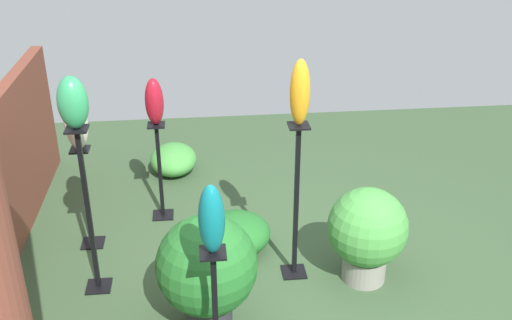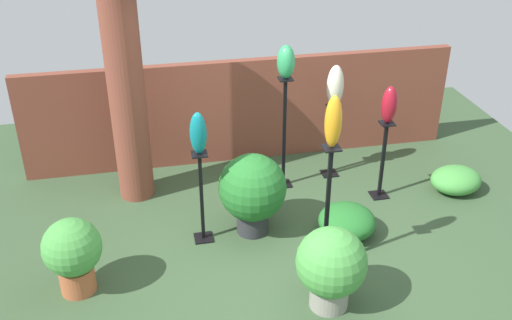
{
  "view_description": "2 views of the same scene",
  "coord_description": "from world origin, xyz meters",
  "px_view_note": "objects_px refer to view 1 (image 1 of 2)",
  "views": [
    {
      "loc": [
        -3.72,
        0.59,
        3.09
      ],
      "look_at": [
        0.25,
        0.17,
        1.14
      ],
      "focal_mm": 42.0,
      "sensor_mm": 36.0,
      "label": 1
    },
    {
      "loc": [
        -1.29,
        -4.75,
        3.89
      ],
      "look_at": [
        -0.27,
        0.11,
        1.14
      ],
      "focal_mm": 42.0,
      "sensor_mm": 36.0,
      "label": 2
    }
  ],
  "objects_px": {
    "pedestal_jade": "(89,219)",
    "pedestal_ivory": "(87,203)",
    "art_vase_ivory": "(76,120)",
    "pedestal_ruby": "(160,176)",
    "pedestal_amber": "(296,209)",
    "art_vase_teal": "(212,219)",
    "potted_plant_mid_right": "(207,269)",
    "art_vase_amber": "(300,93)",
    "art_vase_jade": "(73,103)",
    "art_vase_ruby": "(154,102)",
    "potted_plant_mid_left": "(367,231)"
  },
  "relations": [
    {
      "from": "pedestal_jade",
      "to": "pedestal_ivory",
      "type": "xyz_separation_m",
      "value": [
        0.65,
        0.13,
        -0.22
      ]
    },
    {
      "from": "pedestal_jade",
      "to": "art_vase_ivory",
      "type": "height_order",
      "value": "art_vase_ivory"
    },
    {
      "from": "pedestal_ruby",
      "to": "pedestal_amber",
      "type": "height_order",
      "value": "pedestal_amber"
    },
    {
      "from": "pedestal_ivory",
      "to": "pedestal_jade",
      "type": "bearing_deg",
      "value": -168.3
    },
    {
      "from": "pedestal_amber",
      "to": "pedestal_ivory",
      "type": "distance_m",
      "value": 1.87
    },
    {
      "from": "art_vase_teal",
      "to": "potted_plant_mid_right",
      "type": "xyz_separation_m",
      "value": [
        0.55,
        0.04,
        -0.75
      ]
    },
    {
      "from": "pedestal_ruby",
      "to": "art_vase_teal",
      "type": "height_order",
      "value": "art_vase_teal"
    },
    {
      "from": "pedestal_amber",
      "to": "art_vase_amber",
      "type": "height_order",
      "value": "art_vase_amber"
    },
    {
      "from": "pedestal_jade",
      "to": "art_vase_ivory",
      "type": "bearing_deg",
      "value": 11.7
    },
    {
      "from": "art_vase_jade",
      "to": "art_vase_ruby",
      "type": "bearing_deg",
      "value": -24.4
    },
    {
      "from": "art_vase_ivory",
      "to": "art_vase_teal",
      "type": "relative_size",
      "value": 1.15
    },
    {
      "from": "art_vase_teal",
      "to": "potted_plant_mid_left",
      "type": "bearing_deg",
      "value": -51.51
    },
    {
      "from": "art_vase_ruby",
      "to": "art_vase_ivory",
      "type": "relative_size",
      "value": 0.85
    },
    {
      "from": "art_vase_ivory",
      "to": "potted_plant_mid_right",
      "type": "xyz_separation_m",
      "value": [
        -1.22,
        -1.02,
        -0.69
      ]
    },
    {
      "from": "art_vase_ruby",
      "to": "pedestal_ivory",
      "type": "bearing_deg",
      "value": 124.43
    },
    {
      "from": "pedestal_amber",
      "to": "art_vase_amber",
      "type": "xyz_separation_m",
      "value": [
        0.0,
        -0.0,
        0.99
      ]
    },
    {
      "from": "art_vase_ruby",
      "to": "potted_plant_mid_right",
      "type": "relative_size",
      "value": 0.48
    },
    {
      "from": "pedestal_ivory",
      "to": "art_vase_ruby",
      "type": "height_order",
      "value": "art_vase_ruby"
    },
    {
      "from": "pedestal_jade",
      "to": "art_vase_ruby",
      "type": "distance_m",
      "value": 1.3
    },
    {
      "from": "art_vase_ivory",
      "to": "potted_plant_mid_left",
      "type": "distance_m",
      "value": 2.55
    },
    {
      "from": "art_vase_teal",
      "to": "art_vase_ivory",
      "type": "bearing_deg",
      "value": 30.81
    },
    {
      "from": "pedestal_jade",
      "to": "art_vase_teal",
      "type": "relative_size",
      "value": 3.15
    },
    {
      "from": "pedestal_ivory",
      "to": "potted_plant_mid_left",
      "type": "distance_m",
      "value": 2.44
    },
    {
      "from": "art_vase_jade",
      "to": "art_vase_teal",
      "type": "bearing_deg",
      "value": -140.55
    },
    {
      "from": "pedestal_ivory",
      "to": "potted_plant_mid_left",
      "type": "xyz_separation_m",
      "value": [
        -0.76,
        -2.32,
        0.03
      ]
    },
    {
      "from": "art_vase_amber",
      "to": "potted_plant_mid_left",
      "type": "distance_m",
      "value": 1.29
    },
    {
      "from": "pedestal_jade",
      "to": "pedestal_amber",
      "type": "height_order",
      "value": "pedestal_jade"
    },
    {
      "from": "pedestal_ruby",
      "to": "art_vase_jade",
      "type": "relative_size",
      "value": 2.5
    },
    {
      "from": "art_vase_jade",
      "to": "art_vase_amber",
      "type": "xyz_separation_m",
      "value": [
        0.02,
        -1.62,
        0.0
      ]
    },
    {
      "from": "art_vase_ruby",
      "to": "art_vase_amber",
      "type": "bearing_deg",
      "value": -132.97
    },
    {
      "from": "art_vase_ruby",
      "to": "potted_plant_mid_left",
      "type": "xyz_separation_m",
      "value": [
        -1.19,
        -1.7,
        -0.74
      ]
    },
    {
      "from": "art_vase_teal",
      "to": "pedestal_ruby",
      "type": "bearing_deg",
      "value": 11.11
    },
    {
      "from": "pedestal_ivory",
      "to": "art_vase_ruby",
      "type": "distance_m",
      "value": 1.07
    },
    {
      "from": "pedestal_ivory",
      "to": "potted_plant_mid_left",
      "type": "height_order",
      "value": "pedestal_ivory"
    },
    {
      "from": "pedestal_ivory",
      "to": "art_vase_amber",
      "type": "height_order",
      "value": "art_vase_amber"
    },
    {
      "from": "pedestal_ruby",
      "to": "potted_plant_mid_left",
      "type": "distance_m",
      "value": 2.07
    },
    {
      "from": "potted_plant_mid_right",
      "to": "pedestal_amber",
      "type": "bearing_deg",
      "value": -51.49
    },
    {
      "from": "potted_plant_mid_left",
      "to": "potted_plant_mid_right",
      "type": "xyz_separation_m",
      "value": [
        -0.46,
        1.3,
        0.06
      ]
    },
    {
      "from": "pedestal_ruby",
      "to": "potted_plant_mid_left",
      "type": "height_order",
      "value": "pedestal_ruby"
    },
    {
      "from": "pedestal_jade",
      "to": "art_vase_amber",
      "type": "distance_m",
      "value": 1.88
    },
    {
      "from": "art_vase_teal",
      "to": "potted_plant_mid_right",
      "type": "bearing_deg",
      "value": 3.69
    },
    {
      "from": "art_vase_amber",
      "to": "potted_plant_mid_right",
      "type": "relative_size",
      "value": 0.55
    },
    {
      "from": "art_vase_ivory",
      "to": "potted_plant_mid_left",
      "type": "height_order",
      "value": "art_vase_ivory"
    },
    {
      "from": "potted_plant_mid_left",
      "to": "art_vase_jade",
      "type": "bearing_deg",
      "value": 87.14
    },
    {
      "from": "art_vase_ruby",
      "to": "potted_plant_mid_left",
      "type": "distance_m",
      "value": 2.2
    },
    {
      "from": "art_vase_jade",
      "to": "potted_plant_mid_left",
      "type": "xyz_separation_m",
      "value": [
        -0.11,
        -2.18,
        -1.15
      ]
    },
    {
      "from": "art_vase_amber",
      "to": "art_vase_teal",
      "type": "xyz_separation_m",
      "value": [
        -1.14,
        0.7,
        -0.34
      ]
    },
    {
      "from": "pedestal_jade",
      "to": "pedestal_ruby",
      "type": "height_order",
      "value": "pedestal_jade"
    },
    {
      "from": "pedestal_amber",
      "to": "art_vase_ruby",
      "type": "relative_size",
      "value": 3.08
    },
    {
      "from": "art_vase_amber",
      "to": "potted_plant_mid_left",
      "type": "bearing_deg",
      "value": -103.02
    }
  ]
}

